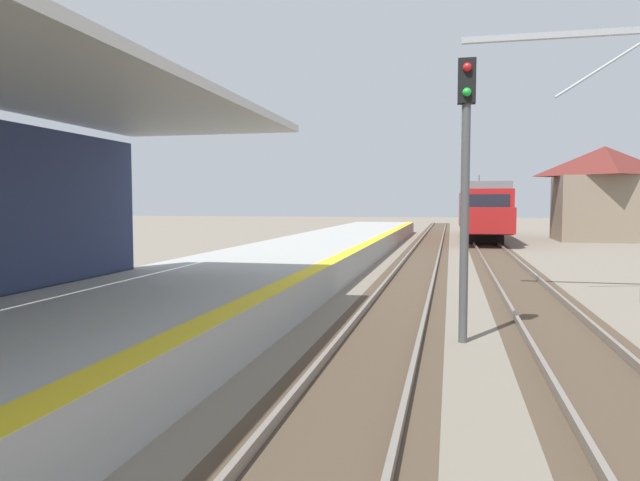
# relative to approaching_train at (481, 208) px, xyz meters

# --- Properties ---
(station_platform) EXTENTS (5.00, 80.00, 0.91)m
(station_platform) POSITION_rel_approaching_train_xyz_m (-7.80, -32.58, -1.73)
(station_platform) COLOR #A8A8A3
(station_platform) RESTS_ON ground
(track_pair_nearest_platform) EXTENTS (2.34, 120.00, 0.16)m
(track_pair_nearest_platform) POSITION_rel_approaching_train_xyz_m (-3.40, -28.58, -2.13)
(track_pair_nearest_platform) COLOR #4C3D2D
(track_pair_nearest_platform) RESTS_ON ground
(track_pair_middle) EXTENTS (2.34, 120.00, 0.16)m
(track_pair_middle) POSITION_rel_approaching_train_xyz_m (-0.00, -28.58, -2.13)
(track_pair_middle) COLOR #4C3D2D
(track_pair_middle) RESTS_ON ground
(approaching_train) EXTENTS (2.93, 19.60, 4.76)m
(approaching_train) POSITION_rel_approaching_train_xyz_m (0.00, 0.00, 0.00)
(approaching_train) COLOR maroon
(approaching_train) RESTS_ON ground
(rail_signal_post) EXTENTS (0.32, 0.34, 5.20)m
(rail_signal_post) POSITION_rel_approaching_train_xyz_m (-1.90, -32.84, 1.02)
(rail_signal_post) COLOR #4C4C4C
(rail_signal_post) RESTS_ON ground
(distant_trackside_house) EXTENTS (6.60, 5.28, 6.40)m
(distant_trackside_house) POSITION_rel_approaching_train_xyz_m (7.94, -1.07, 1.16)
(distant_trackside_house) COLOR #7F705B
(distant_trackside_house) RESTS_ON ground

